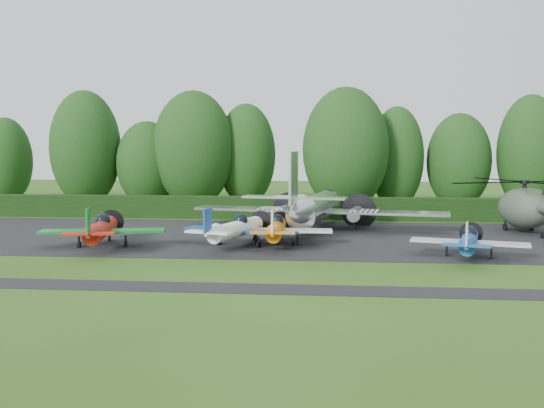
# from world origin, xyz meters

# --- Properties ---
(ground) EXTENTS (160.00, 160.00, 0.00)m
(ground) POSITION_xyz_m (0.00, 0.00, 0.00)
(ground) COLOR #294914
(ground) RESTS_ON ground
(apron) EXTENTS (70.00, 18.00, 0.01)m
(apron) POSITION_xyz_m (0.00, 10.00, 0.00)
(apron) COLOR black
(apron) RESTS_ON ground
(taxiway_verge) EXTENTS (70.00, 2.00, 0.00)m
(taxiway_verge) POSITION_xyz_m (0.00, -6.00, 0.00)
(taxiway_verge) COLOR black
(taxiway_verge) RESTS_ON ground
(hedgerow) EXTENTS (90.00, 1.60, 2.00)m
(hedgerow) POSITION_xyz_m (0.00, 21.00, 0.00)
(hedgerow) COLOR black
(hedgerow) RESTS_ON ground
(transport_plane) EXTENTS (20.18, 15.47, 6.47)m
(transport_plane) POSITION_xyz_m (3.20, 13.32, 1.80)
(transport_plane) COLOR silver
(transport_plane) RESTS_ON ground
(light_plane_red) EXTENTS (7.97, 8.38, 3.06)m
(light_plane_red) POSITION_xyz_m (-10.31, 3.98, 1.27)
(light_plane_red) COLOR #B51A10
(light_plane_red) RESTS_ON ground
(light_plane_white) EXTENTS (7.73, 8.13, 2.97)m
(light_plane_white) POSITION_xyz_m (-1.76, 5.28, 1.24)
(light_plane_white) COLOR white
(light_plane_white) RESTS_ON ground
(light_plane_orange) EXTENTS (7.32, 7.70, 2.81)m
(light_plane_orange) POSITION_xyz_m (0.80, 6.00, 1.17)
(light_plane_orange) COLOR orange
(light_plane_orange) RESTS_ON ground
(light_plane_blue) EXTENTS (6.75, 7.10, 2.59)m
(light_plane_blue) POSITION_xyz_m (12.37, 2.63, 1.08)
(light_plane_blue) COLOR #184D95
(light_plane_blue) RESTS_ON ground
(helicopter) EXTENTS (12.38, 14.50, 3.99)m
(helicopter) POSITION_xyz_m (18.99, 14.00, 2.14)
(helicopter) COLOR #3C4837
(helicopter) RESTS_ON ground
(tree_2) EXTENTS (5.85, 5.85, 9.84)m
(tree_2) POSITION_xyz_m (-32.84, 33.40, 4.91)
(tree_2) COLOR black
(tree_2) RESTS_ON ground
(tree_3) EXTENTS (8.72, 8.72, 12.48)m
(tree_3) POSITION_xyz_m (-10.28, 30.91, 6.23)
(tree_3) COLOR black
(tree_3) RESTS_ON ground
(tree_4) EXTENTS (6.48, 6.48, 11.22)m
(tree_4) POSITION_xyz_m (-4.88, 33.15, 5.59)
(tree_4) COLOR black
(tree_4) RESTS_ON ground
(tree_5) EXTENTS (6.69, 6.69, 9.26)m
(tree_5) POSITION_xyz_m (-15.43, 31.04, 4.62)
(tree_5) COLOR black
(tree_5) RESTS_ON ground
(tree_6) EXTENTS (8.60, 8.60, 12.43)m
(tree_6) POSITION_xyz_m (5.85, 27.73, 6.21)
(tree_6) COLOR black
(tree_6) RESTS_ON ground
(tree_7) EXTENTS (6.44, 6.44, 11.81)m
(tree_7) POSITION_xyz_m (24.62, 30.90, 5.89)
(tree_7) COLOR black
(tree_7) RESTS_ON ground
(tree_8) EXTENTS (6.61, 6.61, 10.00)m
(tree_8) POSITION_xyz_m (17.73, 31.68, 4.99)
(tree_8) COLOR black
(tree_8) RESTS_ON ground
(tree_9) EXTENTS (5.64, 5.64, 10.68)m
(tree_9) POSITION_xyz_m (11.20, 30.73, 5.32)
(tree_9) COLOR black
(tree_9) RESTS_ON ground
(tree_11) EXTENTS (7.63, 7.63, 12.62)m
(tree_11) POSITION_xyz_m (-22.37, 31.07, 6.30)
(tree_11) COLOR black
(tree_11) RESTS_ON ground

